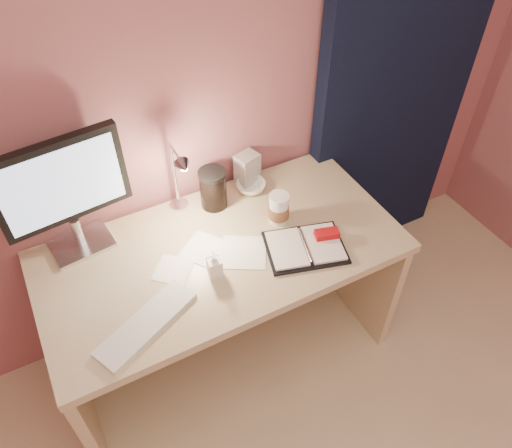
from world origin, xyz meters
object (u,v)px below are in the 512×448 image
desk (216,273)px  planner (307,246)px  dark_jar (213,190)px  coffee_cup (279,209)px  keyboard (146,324)px  bowl (251,186)px  desk_lamp (182,179)px  lotion_bottle (214,264)px  monitor (62,189)px  product_box (247,169)px

desk → planner: 0.44m
planner → dark_jar: (-0.21, 0.39, 0.07)m
coffee_cup → dark_jar: (-0.19, 0.21, 0.01)m
keyboard → bowl: 0.78m
desk → desk_lamp: size_ratio=4.17×
planner → dark_jar: size_ratio=2.23×
planner → coffee_cup: (-0.02, 0.18, 0.05)m
desk → lotion_bottle: 0.34m
desk → lotion_bottle: size_ratio=12.54×
desk → desk_lamp: bearing=109.8°
monitor → lotion_bottle: 0.59m
coffee_cup → desk_lamp: desk_lamp is taller
keyboard → dark_jar: (0.45, 0.44, 0.07)m
monitor → lotion_bottle: bearing=-49.3°
desk → dark_jar: (0.08, 0.17, 0.30)m
bowl → product_box: bearing=77.3°
coffee_cup → desk_lamp: 0.40m
bowl → dark_jar: size_ratio=0.82×
desk_lamp → product_box: bearing=16.9°
coffee_cup → bowl: (-0.01, 0.22, -0.04)m
desk → keyboard: 0.51m
planner → monitor: bearing=167.6°
planner → desk_lamp: desk_lamp is taller
coffee_cup → bowl: size_ratio=1.06×
coffee_cup → dark_jar: bearing=132.0°
desk → product_box: product_box is taller
product_box → desk_lamp: size_ratio=0.42×
coffee_cup → product_box: (0.00, 0.28, 0.01)m
desk → coffee_cup: coffee_cup is taller
monitor → desk_lamp: 0.43m
product_box → keyboard: bearing=-157.7°
desk → bowl: bowl is taller
monitor → dark_jar: size_ratio=3.13×
planner → dark_jar: bearing=134.7°
monitor → coffee_cup: monitor is taller
planner → dark_jar: 0.45m
monitor → dark_jar: monitor is taller
bowl → product_box: 0.08m
monitor → keyboard: monitor is taller
bowl → desk_lamp: (-0.31, -0.03, 0.19)m
monitor → coffee_cup: 0.81m
monitor → dark_jar: (0.55, -0.02, -0.21)m
desk → keyboard: bearing=-143.7°
coffee_cup → keyboard: bearing=-160.4°
product_box → desk_lamp: bearing=-179.9°
desk → coffee_cup: size_ratio=10.33×
monitor → product_box: size_ratio=3.45×
lotion_bottle → desk_lamp: (0.02, 0.32, 0.15)m
keyboard → lotion_bottle: bearing=-7.4°
planner → bowl: size_ratio=2.73×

